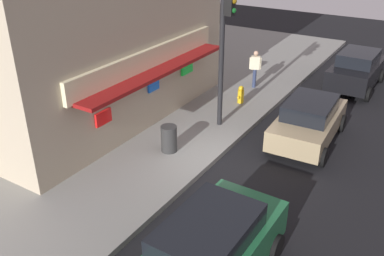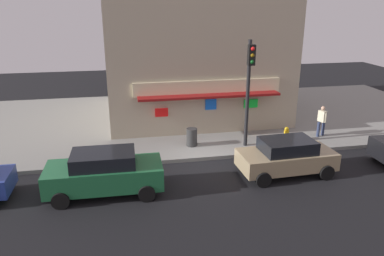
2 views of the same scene
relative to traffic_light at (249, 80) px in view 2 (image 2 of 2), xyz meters
name	(u,v)px [view 2 (image 2 of 2)]	position (x,y,z in m)	size (l,w,h in m)	color
ground_plane	(208,161)	(-2.22, -1.01, -3.53)	(51.12, 51.12, 0.00)	black
sidewalk	(184,119)	(-2.22, 5.44, -3.44)	(34.08, 12.89, 0.18)	gray
corner_building	(192,50)	(-1.48, 6.78, 0.64)	(10.40, 10.06, 8.01)	tan
traffic_light	(249,80)	(0.00, 0.00, 0.00)	(0.32, 0.58, 5.24)	black
fire_hydrant	(286,134)	(2.31, 0.34, -3.00)	(0.50, 0.26, 0.75)	gold
trash_can	(192,137)	(-2.67, 0.57, -2.90)	(0.54, 0.54, 0.90)	#2D2D2D
pedestrian	(322,120)	(4.44, 0.68, -2.45)	(0.57, 0.55, 1.66)	navy
parked_car_green	(104,172)	(-6.82, -3.30, -2.65)	(4.43, 2.12, 1.72)	#1E6038
parked_car_tan	(286,156)	(0.76, -3.03, -2.72)	(4.12, 2.17, 1.58)	#9E8966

